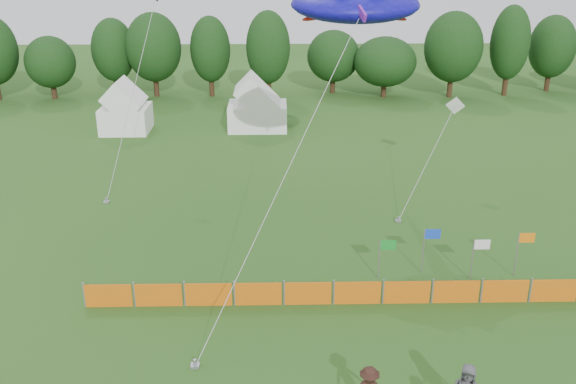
{
  "coord_description": "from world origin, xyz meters",
  "views": [
    {
      "loc": [
        -0.48,
        -15.77,
        13.62
      ],
      "look_at": [
        0.0,
        6.0,
        5.2
      ],
      "focal_mm": 40.0,
      "sensor_mm": 36.0,
      "label": 1
    }
  ],
  "objects_px": {
    "tent_left": "(125,111)",
    "barrier_fence": "(357,293)",
    "stingray_kite": "(355,4)",
    "tent_right": "(258,108)"
  },
  "relations": [
    {
      "from": "tent_right",
      "to": "stingray_kite",
      "type": "bearing_deg",
      "value": -73.14
    },
    {
      "from": "tent_left",
      "to": "barrier_fence",
      "type": "relative_size",
      "value": 0.17
    },
    {
      "from": "tent_right",
      "to": "barrier_fence",
      "type": "xyz_separation_m",
      "value": [
        4.6,
        -26.73,
        -1.15
      ]
    },
    {
      "from": "barrier_fence",
      "to": "stingray_kite",
      "type": "height_order",
      "value": "stingray_kite"
    },
    {
      "from": "tent_right",
      "to": "barrier_fence",
      "type": "distance_m",
      "value": 27.15
    },
    {
      "from": "tent_right",
      "to": "barrier_fence",
      "type": "relative_size",
      "value": 0.21
    },
    {
      "from": "tent_left",
      "to": "tent_right",
      "type": "bearing_deg",
      "value": 3.12
    },
    {
      "from": "stingray_kite",
      "to": "tent_right",
      "type": "bearing_deg",
      "value": 106.86
    },
    {
      "from": "tent_left",
      "to": "barrier_fence",
      "type": "bearing_deg",
      "value": -60.5
    },
    {
      "from": "tent_left",
      "to": "stingray_kite",
      "type": "xyz_separation_m",
      "value": [
        15.46,
        -16.76,
        9.32
      ]
    }
  ]
}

